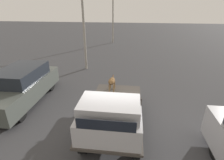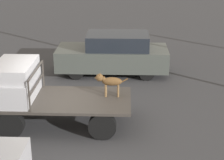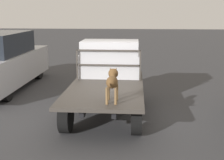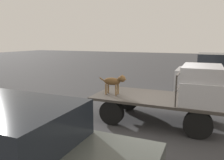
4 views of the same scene
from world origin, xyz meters
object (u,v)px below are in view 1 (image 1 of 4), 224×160
(flatbed_truck, at_px, (114,114))
(dog, at_px, (112,82))
(light_pole_near, at_px, (82,1))
(parked_sedan, at_px, (21,86))

(flatbed_truck, relative_size, dog, 4.13)
(flatbed_truck, height_order, light_pole_near, light_pole_near)
(flatbed_truck, bearing_deg, light_pole_near, -156.44)
(flatbed_truck, distance_m, dog, 1.59)
(parked_sedan, bearing_deg, flatbed_truck, 77.58)
(dog, height_order, parked_sedan, parked_sedan)
(flatbed_truck, height_order, parked_sedan, parked_sedan)
(flatbed_truck, bearing_deg, dog, -168.95)
(light_pole_near, bearing_deg, parked_sedan, -20.21)
(flatbed_truck, xyz_separation_m, dog, (-1.41, -0.27, 0.68))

